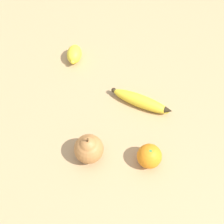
# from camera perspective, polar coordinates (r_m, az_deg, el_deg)

# --- Properties ---
(ground_plane) EXTENTS (3.00, 3.00, 0.00)m
(ground_plane) POSITION_cam_1_polar(r_m,az_deg,el_deg) (0.95, -1.82, 2.49)
(ground_plane) COLOR tan
(banana) EXTENTS (0.17, 0.14, 0.04)m
(banana) POSITION_cam_1_polar(r_m,az_deg,el_deg) (0.93, 5.43, 1.94)
(banana) COLOR yellow
(banana) RESTS_ON ground_plane
(orange) EXTENTS (0.07, 0.07, 0.07)m
(orange) POSITION_cam_1_polar(r_m,az_deg,el_deg) (0.83, 6.84, -8.02)
(orange) COLOR orange
(orange) RESTS_ON ground_plane
(pear) EXTENTS (0.08, 0.08, 0.10)m
(pear) POSITION_cam_1_polar(r_m,az_deg,el_deg) (0.82, -4.28, -6.63)
(pear) COLOR #B2753D
(pear) RESTS_ON ground_plane
(lemon) EXTENTS (0.08, 0.08, 0.05)m
(lemon) POSITION_cam_1_polar(r_m,az_deg,el_deg) (1.04, -6.91, 10.44)
(lemon) COLOR yellow
(lemon) RESTS_ON ground_plane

